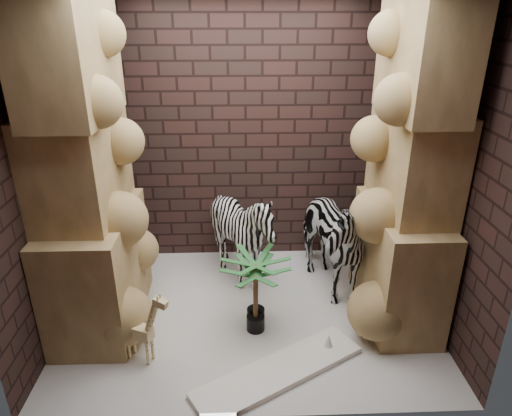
{
  "coord_description": "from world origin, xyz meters",
  "views": [
    {
      "loc": [
        -0.07,
        -3.74,
        2.8
      ],
      "look_at": [
        0.07,
        0.15,
        1.08
      ],
      "focal_mm": 32.24,
      "sensor_mm": 36.0,
      "label": 1
    }
  ],
  "objects_px": {
    "zebra_right": "(324,229)",
    "palm_front": "(256,290)",
    "surfboard": "(279,372)",
    "zebra_left": "(242,240)",
    "palm_back": "(256,299)",
    "giraffe_toy": "(137,324)"
  },
  "relations": [
    {
      "from": "zebra_right",
      "to": "palm_front",
      "type": "height_order",
      "value": "zebra_right"
    },
    {
      "from": "palm_front",
      "to": "surfboard",
      "type": "height_order",
      "value": "palm_front"
    },
    {
      "from": "zebra_right",
      "to": "zebra_left",
      "type": "distance_m",
      "value": 0.87
    },
    {
      "from": "zebra_left",
      "to": "palm_back",
      "type": "distance_m",
      "value": 0.85
    },
    {
      "from": "zebra_left",
      "to": "giraffe_toy",
      "type": "relative_size",
      "value": 1.56
    },
    {
      "from": "zebra_right",
      "to": "surfboard",
      "type": "distance_m",
      "value": 1.53
    },
    {
      "from": "giraffe_toy",
      "to": "palm_front",
      "type": "distance_m",
      "value": 1.11
    },
    {
      "from": "giraffe_toy",
      "to": "palm_back",
      "type": "xyz_separation_m",
      "value": [
        1.0,
        0.36,
        -0.03
      ]
    },
    {
      "from": "zebra_left",
      "to": "palm_front",
      "type": "bearing_deg",
      "value": -64.5
    },
    {
      "from": "zebra_right",
      "to": "palm_back",
      "type": "distance_m",
      "value": 1.05
    },
    {
      "from": "palm_front",
      "to": "palm_back",
      "type": "height_order",
      "value": "palm_front"
    },
    {
      "from": "zebra_left",
      "to": "giraffe_toy",
      "type": "xyz_separation_m",
      "value": [
        -0.89,
        -1.18,
        -0.15
      ]
    },
    {
      "from": "giraffe_toy",
      "to": "palm_back",
      "type": "distance_m",
      "value": 1.06
    },
    {
      "from": "zebra_right",
      "to": "surfboard",
      "type": "relative_size",
      "value": 0.93
    },
    {
      "from": "giraffe_toy",
      "to": "palm_front",
      "type": "relative_size",
      "value": 1.01
    },
    {
      "from": "zebra_left",
      "to": "palm_front",
      "type": "distance_m",
      "value": 0.74
    },
    {
      "from": "giraffe_toy",
      "to": "surfboard",
      "type": "distance_m",
      "value": 1.24
    },
    {
      "from": "surfboard",
      "to": "palm_front",
      "type": "bearing_deg",
      "value": 72.94
    },
    {
      "from": "palm_front",
      "to": "surfboard",
      "type": "xyz_separation_m",
      "value": [
        0.17,
        -0.69,
        -0.34
      ]
    },
    {
      "from": "zebra_right",
      "to": "palm_back",
      "type": "height_order",
      "value": "zebra_right"
    },
    {
      "from": "zebra_right",
      "to": "zebra_left",
      "type": "bearing_deg",
      "value": 153.18
    },
    {
      "from": "palm_back",
      "to": "zebra_right",
      "type": "bearing_deg",
      "value": 43.06
    }
  ]
}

